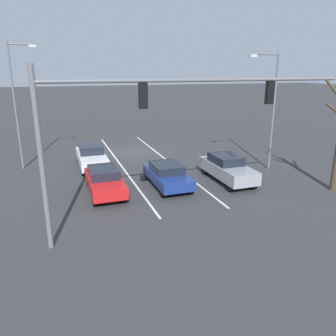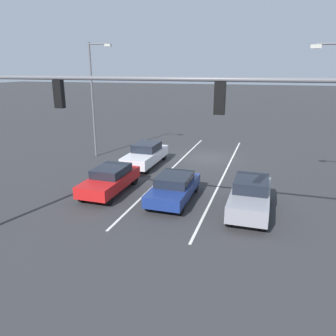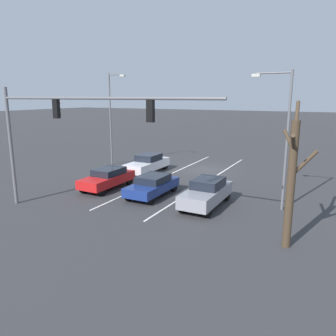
% 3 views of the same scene
% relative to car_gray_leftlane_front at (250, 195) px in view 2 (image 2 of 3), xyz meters
% --- Properties ---
extents(ground_plane, '(240.00, 240.00, 0.00)m').
position_rel_car_gray_leftlane_front_xyz_m(ground_plane, '(3.72, -8.96, -0.82)').
color(ground_plane, '#333335').
extents(lane_stripe_left_divider, '(0.12, 18.74, 0.01)m').
position_rel_car_gray_leftlane_front_xyz_m(lane_stripe_left_divider, '(1.94, -5.59, -0.82)').
color(lane_stripe_left_divider, silver).
rests_on(lane_stripe_left_divider, ground_plane).
extents(lane_stripe_center_divider, '(0.12, 18.74, 0.01)m').
position_rel_car_gray_leftlane_front_xyz_m(lane_stripe_center_divider, '(5.49, -5.59, -0.82)').
color(lane_stripe_center_divider, silver).
rests_on(lane_stripe_center_divider, ground_plane).
extents(car_gray_leftlane_front, '(1.73, 4.53, 1.59)m').
position_rel_car_gray_leftlane_front_xyz_m(car_gray_leftlane_front, '(0.00, 0.00, 0.00)').
color(car_gray_leftlane_front, gray).
rests_on(car_gray_leftlane_front, ground_plane).
extents(car_navy_midlane_front, '(1.80, 4.25, 1.34)m').
position_rel_car_gray_leftlane_front_xyz_m(car_navy_midlane_front, '(3.78, -0.27, -0.11)').
color(car_navy_midlane_front, navy).
rests_on(car_navy_midlane_front, ground_plane).
extents(car_red_rightlane_front, '(1.73, 4.35, 1.40)m').
position_rel_car_gray_leftlane_front_xyz_m(car_red_rightlane_front, '(7.40, -0.33, -0.08)').
color(car_red_rightlane_front, red).
rests_on(car_red_rightlane_front, ground_plane).
extents(car_white_rightlane_second, '(1.77, 4.75, 1.52)m').
position_rel_car_gray_leftlane_front_xyz_m(car_white_rightlane_second, '(7.47, -5.79, -0.06)').
color(car_white_rightlane_second, silver).
rests_on(car_white_rightlane_second, ground_plane).
extents(traffic_signal_gantry, '(12.83, 0.37, 6.76)m').
position_rel_car_gray_leftlane_front_xyz_m(traffic_signal_gantry, '(6.27, 4.77, 4.13)').
color(traffic_signal_gantry, slate).
rests_on(traffic_signal_gantry, ground_plane).
extents(street_lamp_right_shoulder, '(1.76, 0.24, 8.24)m').
position_rel_car_gray_leftlane_front_xyz_m(street_lamp_right_shoulder, '(11.84, -6.93, 3.89)').
color(street_lamp_right_shoulder, slate).
rests_on(street_lamp_right_shoulder, ground_plane).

